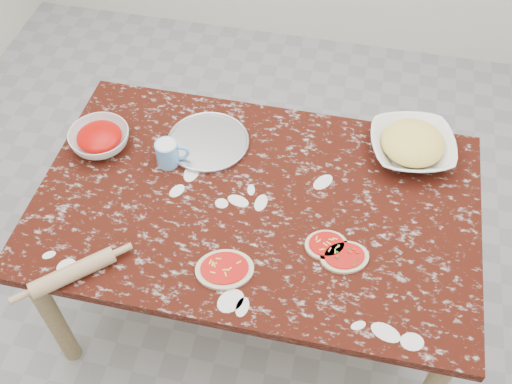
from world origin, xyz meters
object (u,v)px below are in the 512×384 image
object	(u,v)px
sauce_bowl	(100,139)
rolling_pin	(73,273)
worktable	(256,214)
cheese_bowl	(412,147)
flour_mug	(168,153)
pizza_tray	(208,142)

from	to	relation	value
sauce_bowl	rolling_pin	bearing A→B (deg)	-76.94
sauce_bowl	rolling_pin	xyz separation A→B (m)	(0.13, -0.58, -0.01)
worktable	cheese_bowl	size ratio (longest dim) A/B	5.01
flour_mug	rolling_pin	size ratio (longest dim) A/B	0.45
pizza_tray	cheese_bowl	distance (m)	0.79
pizza_tray	rolling_pin	distance (m)	0.73
sauce_bowl	flour_mug	world-z (taller)	flour_mug
cheese_bowl	rolling_pin	bearing A→B (deg)	-142.92
pizza_tray	sauce_bowl	world-z (taller)	sauce_bowl
worktable	flour_mug	distance (m)	0.40
rolling_pin	cheese_bowl	bearing A→B (deg)	37.08
worktable	rolling_pin	xyz separation A→B (m)	(-0.52, -0.44, 0.11)
sauce_bowl	cheese_bowl	size ratio (longest dim) A/B	0.73
sauce_bowl	flour_mug	size ratio (longest dim) A/B	1.83
rolling_pin	sauce_bowl	bearing A→B (deg)	103.06
cheese_bowl	flour_mug	bearing A→B (deg)	-164.99
cheese_bowl	flour_mug	world-z (taller)	flour_mug
worktable	rolling_pin	bearing A→B (deg)	-139.51
worktable	sauce_bowl	distance (m)	0.67
worktable	sauce_bowl	bearing A→B (deg)	168.07
pizza_tray	cheese_bowl	bearing A→B (deg)	8.30
pizza_tray	sauce_bowl	size ratio (longest dim) A/B	1.36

